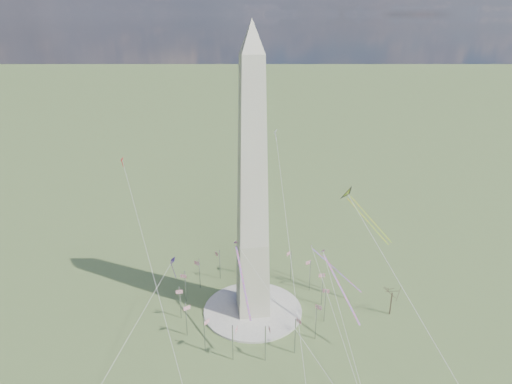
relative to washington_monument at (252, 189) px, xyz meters
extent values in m
plane|color=#4A5E2F|center=(0.00, 0.00, -47.95)|extent=(2000.00, 2000.00, 0.00)
cylinder|color=#BAB5AA|center=(0.00, 0.00, -47.55)|extent=(36.00, 36.00, 0.80)
pyramid|color=beige|center=(0.00, 0.00, 47.85)|extent=(9.90, 9.90, 10.00)
cylinder|color=#AEB0B4|center=(26.00, 0.00, -41.45)|extent=(0.36, 0.36, 13.00)
cube|color=#AA1626|center=(26.00, 1.30, -36.15)|extent=(2.40, 0.08, 1.50)
cylinder|color=#AEB0B4|center=(24.02, 9.95, -41.45)|extent=(0.36, 0.36, 13.00)
cube|color=#AA1626|center=(23.52, 11.15, -36.15)|extent=(2.25, 0.99, 1.50)
cylinder|color=#AEB0B4|center=(18.38, 18.38, -41.45)|extent=(0.36, 0.36, 13.00)
cube|color=#AA1626|center=(17.47, 19.30, -36.15)|extent=(1.75, 1.75, 1.50)
cylinder|color=#AEB0B4|center=(9.95, 24.02, -41.45)|extent=(0.36, 0.36, 13.00)
cube|color=#AA1626|center=(8.75, 24.52, -36.15)|extent=(0.99, 2.25, 1.50)
cylinder|color=#AEB0B4|center=(0.00, 26.00, -41.45)|extent=(0.36, 0.36, 13.00)
cube|color=#AA1626|center=(-1.30, 26.00, -36.15)|extent=(0.08, 2.40, 1.50)
cylinder|color=#AEB0B4|center=(-9.95, 24.02, -41.45)|extent=(0.36, 0.36, 13.00)
cube|color=#AA1626|center=(-11.15, 23.52, -36.15)|extent=(0.99, 2.25, 1.50)
cylinder|color=#AEB0B4|center=(-18.38, 18.38, -41.45)|extent=(0.36, 0.36, 13.00)
cube|color=#AA1626|center=(-19.30, 17.47, -36.15)|extent=(1.75, 1.75, 1.50)
cylinder|color=#AEB0B4|center=(-24.02, 9.95, -41.45)|extent=(0.36, 0.36, 13.00)
cube|color=#AA1626|center=(-24.52, 8.75, -36.15)|extent=(2.25, 0.99, 1.50)
cylinder|color=#AEB0B4|center=(-26.00, 0.00, -41.45)|extent=(0.36, 0.36, 13.00)
cube|color=#AA1626|center=(-26.00, -1.30, -36.15)|extent=(2.40, 0.08, 1.50)
cylinder|color=#AEB0B4|center=(-24.02, -9.95, -41.45)|extent=(0.36, 0.36, 13.00)
cube|color=#AA1626|center=(-23.52, -11.15, -36.15)|extent=(2.25, 0.99, 1.50)
cylinder|color=#AEB0B4|center=(-18.38, -18.38, -41.45)|extent=(0.36, 0.36, 13.00)
cube|color=#AA1626|center=(-17.47, -19.30, -36.15)|extent=(1.75, 1.75, 1.50)
cylinder|color=#AEB0B4|center=(-9.95, -24.02, -41.45)|extent=(0.36, 0.36, 13.00)
cube|color=#AA1626|center=(-8.75, -24.52, -36.15)|extent=(0.99, 2.25, 1.50)
cylinder|color=#AEB0B4|center=(0.00, -26.00, -41.45)|extent=(0.36, 0.36, 13.00)
cube|color=#AA1626|center=(1.30, -26.00, -36.15)|extent=(0.08, 2.40, 1.50)
cylinder|color=#AEB0B4|center=(9.95, -24.02, -41.45)|extent=(0.36, 0.36, 13.00)
cube|color=#AA1626|center=(11.15, -23.52, -36.15)|extent=(0.99, 2.25, 1.50)
cylinder|color=#AEB0B4|center=(18.38, -18.38, -41.45)|extent=(0.36, 0.36, 13.00)
cube|color=#AA1626|center=(19.30, -17.47, -36.15)|extent=(1.75, 1.75, 1.50)
cylinder|color=#AEB0B4|center=(24.02, -9.95, -41.45)|extent=(0.36, 0.36, 13.00)
cube|color=#AA1626|center=(24.52, -8.75, -36.15)|extent=(2.25, 0.99, 1.50)
cylinder|color=#45342A|center=(48.90, -9.57, -43.44)|extent=(0.45, 0.45, 9.02)
cube|color=orange|center=(43.99, 3.75, -15.59)|extent=(11.36, 14.74, 12.75)
cube|color=orange|center=(42.14, 2.34, -15.59)|extent=(11.36, 14.74, 12.75)
cube|color=navy|center=(-27.82, 6.27, -27.84)|extent=(1.88, 2.99, 2.41)
cube|color=red|center=(-27.82, 6.27, -31.81)|extent=(1.64, 2.84, 8.33)
cube|color=red|center=(27.20, -15.75, -30.82)|extent=(6.63, 21.68, 14.00)
cube|color=red|center=(-5.31, -14.58, -25.71)|extent=(2.21, 22.17, 13.89)
cube|color=red|center=(33.29, 5.79, -37.27)|extent=(16.28, 13.52, 12.89)
cube|color=red|center=(-45.05, 32.28, 2.60)|extent=(1.08, 1.54, 1.41)
cube|color=red|center=(-45.05, 32.28, 1.07)|extent=(0.53, 1.24, 3.22)
cube|color=white|center=(15.94, 41.85, 8.77)|extent=(1.65, 2.37, 1.80)
cube|color=white|center=(15.94, 41.85, 6.79)|extent=(1.23, 1.31, 4.14)
camera|label=1|loc=(-20.68, -138.52, 53.64)|focal=32.00mm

